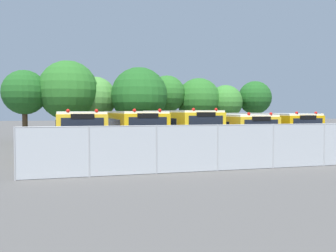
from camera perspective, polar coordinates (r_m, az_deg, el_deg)
name	(u,v)px	position (r m, az deg, el deg)	size (l,w,h in m)	color
ground_plane	(179,149)	(24.62, 1.76, -3.70)	(160.00, 160.00, 0.00)	#514F4C
school_bus_0	(77,130)	(23.28, -14.07, -0.61)	(2.73, 11.15, 2.70)	yellow
school_bus_1	(130,129)	(23.69, -5.96, -0.47)	(2.51, 11.30, 2.72)	yellow
school_bus_2	(177,128)	(24.65, 1.42, -0.30)	(2.79, 10.26, 2.77)	yellow
school_bus_3	(223,129)	(25.82, 8.65, -0.47)	(2.76, 11.03, 2.53)	yellow
school_bus_4	(265,128)	(27.39, 15.03, -0.32)	(2.64, 9.84, 2.58)	#EAA80C
tree_0	(23,92)	(32.73, -21.80, 4.92)	(3.73, 3.73, 6.04)	#4C3823
tree_1	(67,90)	(32.68, -15.61, 5.43)	(5.15, 5.15, 6.98)	#4C3823
tree_2	(97,98)	(33.63, -11.08, 4.34)	(4.03, 3.87, 5.72)	#4C3823
tree_3	(139,95)	(32.77, -4.59, 4.93)	(5.04, 5.04, 6.53)	#4C3823
tree_4	(168,95)	(34.60, -0.07, 4.95)	(3.50, 3.50, 5.99)	#4C3823
tree_5	(197,100)	(35.83, 4.55, 4.10)	(4.31, 4.31, 5.83)	#4C3823
tree_6	(227,102)	(36.45, 9.18, 3.75)	(3.37, 3.37, 5.18)	#4C3823
tree_7	(254,98)	(38.06, 13.38, 4.27)	(3.37, 3.37, 5.66)	#4C3823
chainlink_fence	(246,146)	(16.46, 12.15, -3.10)	(19.14, 0.07, 2.03)	#9EA0A3
traffic_cone	(142,164)	(16.03, -4.16, -6.05)	(0.40, 0.40, 0.52)	#EA5914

